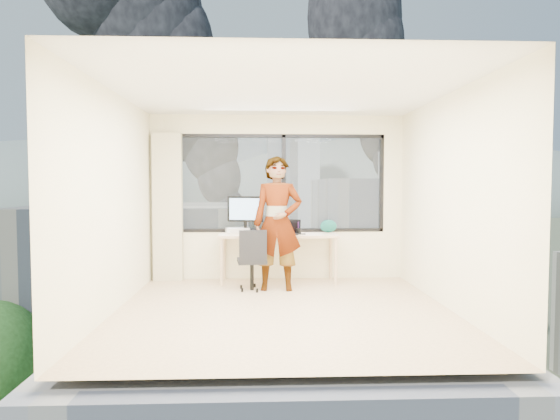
{
  "coord_description": "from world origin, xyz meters",
  "views": [
    {
      "loc": [
        -0.27,
        -5.66,
        1.5
      ],
      "look_at": [
        0.0,
        1.0,
        1.15
      ],
      "focal_mm": 30.79,
      "sensor_mm": 36.0,
      "label": 1
    }
  ],
  "objects": [
    {
      "name": "floor",
      "position": [
        0.0,
        0.0,
        0.0
      ],
      "size": [
        4.0,
        4.0,
        0.01
      ],
      "primitive_type": "cube",
      "color": "beige",
      "rests_on": "ground"
    },
    {
      "name": "ceiling",
      "position": [
        0.0,
        0.0,
        2.6
      ],
      "size": [
        4.0,
        4.0,
        0.01
      ],
      "primitive_type": "cube",
      "color": "white",
      "rests_on": "ground"
    },
    {
      "name": "wall_front",
      "position": [
        0.0,
        -2.0,
        1.3
      ],
      "size": [
        4.0,
        0.01,
        2.6
      ],
      "primitive_type": "cube",
      "color": "beige",
      "rests_on": "ground"
    },
    {
      "name": "wall_left",
      "position": [
        -2.0,
        0.0,
        1.3
      ],
      "size": [
        0.01,
        4.0,
        2.6
      ],
      "primitive_type": "cube",
      "color": "beige",
      "rests_on": "ground"
    },
    {
      "name": "wall_right",
      "position": [
        2.0,
        0.0,
        1.3
      ],
      "size": [
        0.01,
        4.0,
        2.6
      ],
      "primitive_type": "cube",
      "color": "beige",
      "rests_on": "ground"
    },
    {
      "name": "window_wall",
      "position": [
        0.05,
        2.0,
        1.52
      ],
      "size": [
        3.3,
        0.16,
        1.55
      ],
      "primitive_type": null,
      "color": "black",
      "rests_on": "ground"
    },
    {
      "name": "curtain",
      "position": [
        -1.72,
        1.88,
        1.15
      ],
      "size": [
        0.45,
        0.14,
        2.3
      ],
      "primitive_type": "cube",
      "color": "#C5B59A",
      "rests_on": "floor"
    },
    {
      "name": "desk",
      "position": [
        0.0,
        1.66,
        0.38
      ],
      "size": [
        1.8,
        0.6,
        0.75
      ],
      "primitive_type": "cube",
      "color": "beige",
      "rests_on": "floor"
    },
    {
      "name": "chair",
      "position": [
        -0.4,
        1.13,
        0.45
      ],
      "size": [
        0.5,
        0.5,
        0.89
      ],
      "primitive_type": null,
      "rotation": [
        0.0,
        0.0,
        0.11
      ],
      "color": "black",
      "rests_on": "floor"
    },
    {
      "name": "person",
      "position": [
        -0.03,
        1.14,
        0.95
      ],
      "size": [
        0.71,
        0.49,
        1.91
      ],
      "primitive_type": "imported",
      "rotation": [
        0.0,
        0.0,
        -0.04
      ],
      "color": "#2D2D33",
      "rests_on": "floor"
    },
    {
      "name": "monitor",
      "position": [
        -0.5,
        1.8,
        1.04
      ],
      "size": [
        0.6,
        0.27,
        0.58
      ],
      "primitive_type": null,
      "rotation": [
        0.0,
        0.0,
        -0.26
      ],
      "color": "black",
      "rests_on": "desk"
    },
    {
      "name": "game_console",
      "position": [
        -0.64,
        1.87,
        0.79
      ],
      "size": [
        0.4,
        0.36,
        0.08
      ],
      "primitive_type": "cube",
      "rotation": [
        0.0,
        0.0,
        0.33
      ],
      "color": "white",
      "rests_on": "desk"
    },
    {
      "name": "laptop",
      "position": [
        0.16,
        1.59,
        0.85
      ],
      "size": [
        0.39,
        0.4,
        0.2
      ],
      "primitive_type": null,
      "rotation": [
        0.0,
        0.0,
        -0.27
      ],
      "color": "black",
      "rests_on": "desk"
    },
    {
      "name": "cellphone",
      "position": [
        0.35,
        1.57,
        0.76
      ],
      "size": [
        0.12,
        0.06,
        0.01
      ],
      "primitive_type": "cube",
      "rotation": [
        0.0,
        0.0,
        0.07
      ],
      "color": "black",
      "rests_on": "desk"
    },
    {
      "name": "pen_cup",
      "position": [
        0.31,
        1.59,
        0.8
      ],
      "size": [
        0.08,
        0.08,
        0.09
      ],
      "primitive_type": "cylinder",
      "rotation": [
        0.0,
        0.0,
        -0.15
      ],
      "color": "black",
      "rests_on": "desk"
    },
    {
      "name": "handbag",
      "position": [
        0.8,
        1.84,
        0.85
      ],
      "size": [
        0.27,
        0.16,
        0.2
      ],
      "primitive_type": "ellipsoid",
      "rotation": [
        0.0,
        0.0,
        0.1
      ],
      "color": "#0C4943",
      "rests_on": "desk"
    },
    {
      "name": "exterior_ground",
      "position": [
        0.0,
        120.0,
        -14.0
      ],
      "size": [
        400.0,
        400.0,
        0.04
      ],
      "primitive_type": "cube",
      "color": "#515B3D",
      "rests_on": "ground"
    },
    {
      "name": "near_bldg_a",
      "position": [
        -9.0,
        30.0,
        -7.0
      ],
      "size": [
        16.0,
        12.0,
        14.0
      ],
      "primitive_type": "cube",
      "color": "beige",
      "rests_on": "exterior_ground"
    },
    {
      "name": "near_bldg_b",
      "position": [
        12.0,
        38.0,
        -6.0
      ],
      "size": [
        14.0,
        13.0,
        16.0
      ],
      "primitive_type": "cube",
      "color": "white",
      "rests_on": "exterior_ground"
    },
    {
      "name": "far_tower_a",
      "position": [
        -35.0,
        95.0,
        0.0
      ],
      "size": [
        14.0,
        14.0,
        28.0
      ],
      "primitive_type": "cube",
      "color": "silver",
      "rests_on": "exterior_ground"
    },
    {
      "name": "far_tower_b",
      "position": [
        8.0,
        120.0,
        1.0
      ],
      "size": [
        13.0,
        13.0,
        30.0
      ],
      "primitive_type": "cube",
      "color": "silver",
      "rests_on": "exterior_ground"
    },
    {
      "name": "far_tower_c",
      "position": [
        45.0,
        140.0,
        -1.0
      ],
      "size": [
        15.0,
        15.0,
        26.0
      ],
      "primitive_type": "cube",
      "color": "silver",
      "rests_on": "exterior_ground"
    },
    {
      "name": "far_tower_d",
      "position": [
        -60.0,
        150.0,
        -3.0
      ],
      "size": [
        16.0,
        14.0,
        22.0
      ],
      "primitive_type": "cube",
      "color": "silver",
      "rests_on": "exterior_ground"
    },
    {
      "name": "hill_a",
      "position": [
        -120.0,
        320.0,
        -14.0
      ],
      "size": [
        288.0,
        216.0,
        90.0
      ],
      "primitive_type": "ellipsoid",
      "color": "slate",
      "rests_on": "exterior_ground"
    },
    {
      "name": "hill_b",
      "position": [
        100.0,
        320.0,
        -14.0
      ],
      "size": [
        300.0,
        220.0,
        96.0
      ],
      "primitive_type": "ellipsoid",
      "color": "slate",
      "rests_on": "exterior_ground"
    },
    {
      "name": "tree_b",
      "position": [
        4.0,
        18.0,
        -9.5
      ],
      "size": [
        7.6,
        7.6,
        9.0
      ],
      "primitive_type": null,
      "color": "#264A18",
      "rests_on": "exterior_ground"
    },
    {
      "name": "tree_c",
      "position": [
        22.0,
        40.0,
        -9.0
      ],
      "size": [
        8.4,
        8.4,
        10.0
      ],
      "primitive_type": null,
      "color": "#264A18",
      "rests_on": "exterior_ground"
    },
    {
      "name": "smoke_plume_a",
      "position": [
        -10.0,
        150.0,
        39.0
      ],
      "size": [
        40.0,
        24.0,
        90.0
      ],
      "primitive_type": null,
      "color": "black",
      "rests_on": "exterior_ground"
    },
    {
      "name": "smoke_plume_b",
      "position": [
        55.0,
        170.0,
        27.0
      ],
      "size": [
        30.0,
        18.0,
        70.0
      ],
      "primitive_type": null,
      "color": "black",
      "rests_on": "exterior_ground"
    }
  ]
}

